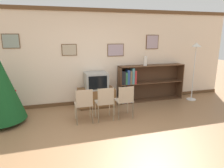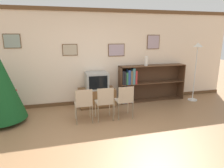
% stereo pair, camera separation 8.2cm
% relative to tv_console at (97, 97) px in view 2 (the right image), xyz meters
% --- Properties ---
extents(ground_plane, '(24.00, 24.00, 0.00)m').
position_rel_tv_console_xyz_m(ground_plane, '(-0.08, -2.27, -0.26)').
color(ground_plane, '#936B47').
extents(wall_back, '(8.92, 0.11, 2.70)m').
position_rel_tv_console_xyz_m(wall_back, '(-0.07, 0.34, 1.09)').
color(wall_back, beige).
rests_on(wall_back, ground_plane).
extents(tv_console, '(1.01, 0.54, 0.52)m').
position_rel_tv_console_xyz_m(tv_console, '(0.00, 0.00, 0.00)').
color(tv_console, brown).
rests_on(tv_console, ground_plane).
extents(television, '(0.61, 0.53, 0.46)m').
position_rel_tv_console_xyz_m(television, '(0.00, -0.00, 0.49)').
color(television, '#9E9E99').
rests_on(television, tv_console).
extents(folding_chair_left, '(0.40, 0.40, 0.82)m').
position_rel_tv_console_xyz_m(folding_chair_left, '(-0.49, -1.02, 0.21)').
color(folding_chair_left, tan).
rests_on(folding_chair_left, ground_plane).
extents(folding_chair_center, '(0.40, 0.40, 0.82)m').
position_rel_tv_console_xyz_m(folding_chair_center, '(0.00, -1.02, 0.21)').
color(folding_chair_center, tan).
rests_on(folding_chair_center, ground_plane).
extents(folding_chair_right, '(0.40, 0.40, 0.82)m').
position_rel_tv_console_xyz_m(folding_chair_right, '(0.49, -1.02, 0.21)').
color(folding_chair_right, tan).
rests_on(folding_chair_right, ground_plane).
extents(bookshelf, '(2.07, 0.36, 1.10)m').
position_rel_tv_console_xyz_m(bookshelf, '(1.38, 0.11, 0.30)').
color(bookshelf, brown).
rests_on(bookshelf, ground_plane).
extents(vase, '(0.11, 0.11, 0.28)m').
position_rel_tv_console_xyz_m(vase, '(1.51, 0.06, 0.98)').
color(vase, silver).
rests_on(vase, bookshelf).
extents(standing_lamp, '(0.28, 0.28, 1.77)m').
position_rel_tv_console_xyz_m(standing_lamp, '(2.99, -0.25, 1.10)').
color(standing_lamp, silver).
rests_on(standing_lamp, ground_plane).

